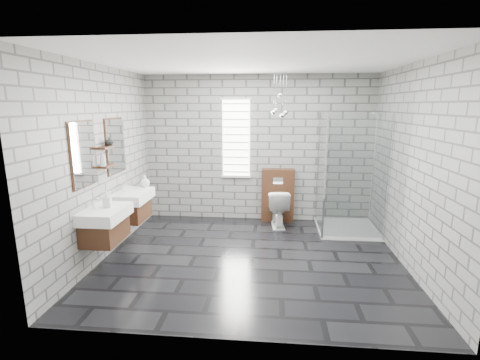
# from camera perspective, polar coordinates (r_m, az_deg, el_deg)

# --- Properties ---
(floor) EXTENTS (4.20, 3.60, 0.02)m
(floor) POSITION_cam_1_polar(r_m,az_deg,el_deg) (5.13, 1.84, -12.76)
(floor) COLOR black
(floor) RESTS_ON ground
(ceiling) EXTENTS (4.20, 3.60, 0.02)m
(ceiling) POSITION_cam_1_polar(r_m,az_deg,el_deg) (4.69, 2.08, 19.01)
(ceiling) COLOR white
(ceiling) RESTS_ON wall_back
(wall_back) EXTENTS (4.20, 0.02, 2.70)m
(wall_back) POSITION_cam_1_polar(r_m,az_deg,el_deg) (6.51, 2.90, 5.08)
(wall_back) COLOR gray
(wall_back) RESTS_ON floor
(wall_front) EXTENTS (4.20, 0.02, 2.70)m
(wall_front) POSITION_cam_1_polar(r_m,az_deg,el_deg) (2.96, -0.12, -3.55)
(wall_front) COLOR gray
(wall_front) RESTS_ON floor
(wall_left) EXTENTS (0.02, 3.60, 2.70)m
(wall_left) POSITION_cam_1_polar(r_m,az_deg,el_deg) (5.28, -21.59, 2.58)
(wall_left) COLOR gray
(wall_left) RESTS_ON floor
(wall_right) EXTENTS (0.02, 3.60, 2.70)m
(wall_right) POSITION_cam_1_polar(r_m,az_deg,el_deg) (5.06, 26.57, 1.76)
(wall_right) COLOR gray
(wall_right) RESTS_ON floor
(vanity_left) EXTENTS (0.47, 0.70, 1.57)m
(vanity_left) POSITION_cam_1_polar(r_m,az_deg,el_deg) (4.86, -21.65, -5.38)
(vanity_left) COLOR #452615
(vanity_left) RESTS_ON wall_left
(vanity_right) EXTENTS (0.47, 0.70, 1.57)m
(vanity_right) POSITION_cam_1_polar(r_m,az_deg,el_deg) (5.65, -17.56, -2.70)
(vanity_right) COLOR #452615
(vanity_right) RESTS_ON wall_left
(shelf_lower) EXTENTS (0.14, 0.30, 0.03)m
(shelf_lower) POSITION_cam_1_polar(r_m,az_deg,el_deg) (5.20, -21.02, 2.16)
(shelf_lower) COLOR #452615
(shelf_lower) RESTS_ON wall_left
(shelf_upper) EXTENTS (0.14, 0.30, 0.03)m
(shelf_upper) POSITION_cam_1_polar(r_m,az_deg,el_deg) (5.17, -21.24, 5.00)
(shelf_upper) COLOR #452615
(shelf_upper) RESTS_ON wall_left
(window) EXTENTS (0.56, 0.05, 1.48)m
(window) POSITION_cam_1_polar(r_m,az_deg,el_deg) (6.49, -0.65, 6.85)
(window) COLOR white
(window) RESTS_ON wall_back
(cistern_panel) EXTENTS (0.60, 0.20, 1.00)m
(cistern_panel) POSITION_cam_1_polar(r_m,az_deg,el_deg) (6.56, 6.20, -2.50)
(cistern_panel) COLOR #452615
(cistern_panel) RESTS_ON floor
(flush_plate) EXTENTS (0.18, 0.01, 0.12)m
(flush_plate) POSITION_cam_1_polar(r_m,az_deg,el_deg) (6.38, 6.27, -0.13)
(flush_plate) COLOR silver
(flush_plate) RESTS_ON cistern_panel
(shower_enclosure) EXTENTS (1.00, 1.00, 2.03)m
(shower_enclosure) POSITION_cam_1_polar(r_m,az_deg,el_deg) (6.18, 16.63, -3.83)
(shower_enclosure) COLOR white
(shower_enclosure) RESTS_ON floor
(pendant_cluster) EXTENTS (0.29, 0.22, 0.76)m
(pendant_cluster) POSITION_cam_1_polar(r_m,az_deg,el_deg) (6.01, 6.51, 11.59)
(pendant_cluster) COLOR silver
(pendant_cluster) RESTS_ON ceiling
(toilet) EXTENTS (0.43, 0.69, 0.68)m
(toilet) POSITION_cam_1_polar(r_m,az_deg,el_deg) (6.35, 6.20, -4.51)
(toilet) COLOR white
(toilet) RESTS_ON floor
(soap_bottle_a) EXTENTS (0.11, 0.12, 0.21)m
(soap_bottle_a) POSITION_cam_1_polar(r_m,az_deg,el_deg) (4.84, -20.99, -2.98)
(soap_bottle_a) COLOR #B2B2B2
(soap_bottle_a) RESTS_ON vanity_left
(soap_bottle_b) EXTENTS (0.16, 0.16, 0.19)m
(soap_bottle_b) POSITION_cam_1_polar(r_m,az_deg,el_deg) (5.84, -15.35, -0.17)
(soap_bottle_b) COLOR #B2B2B2
(soap_bottle_b) RESTS_ON vanity_right
(soap_bottle_c) EXTENTS (0.09, 0.09, 0.21)m
(soap_bottle_c) POSITION_cam_1_polar(r_m,az_deg,el_deg) (5.08, -21.61, 3.23)
(soap_bottle_c) COLOR #B2B2B2
(soap_bottle_c) RESTS_ON shelf_lower
(vase) EXTENTS (0.15, 0.15, 0.12)m
(vase) POSITION_cam_1_polar(r_m,az_deg,el_deg) (5.26, -20.65, 5.96)
(vase) COLOR #B2B2B2
(vase) RESTS_ON shelf_upper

